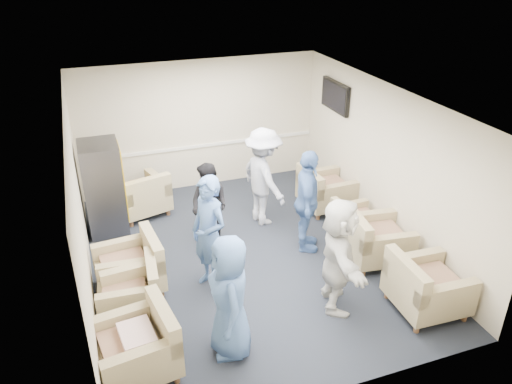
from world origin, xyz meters
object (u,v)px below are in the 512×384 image
object	(u,v)px
armchair_left_mid	(133,292)
person_mid_right	(307,202)
armchair_right_near	(424,288)
person_back_right	(263,177)
armchair_right_midnear	(374,241)
person_back_left	(209,205)
armchair_corner	(142,197)
person_front_left	(230,297)
person_mid_left	(209,234)
armchair_left_near	(140,347)
person_front_right	(338,255)
armchair_left_far	(133,268)
armchair_right_far	(324,191)
armchair_right_midfar	(356,223)
vending_machine	(104,188)

from	to	relation	value
armchair_left_mid	person_mid_right	distance (m)	3.12
armchair_right_near	person_back_right	xyz separation A→B (m)	(-1.25, 3.14, 0.54)
armchair_right_midnear	person_back_left	distance (m)	2.80
armchair_corner	person_front_left	bearing A→B (deg)	82.12
person_front_left	person_mid_left	size ratio (longest dim) A/B	0.92
person_front_left	armchair_right_midnear	bearing A→B (deg)	119.09
armchair_left_near	person_front_right	distance (m)	2.88
person_front_left	person_front_right	bearing A→B (deg)	108.47
armchair_left_mid	person_mid_left	bearing A→B (deg)	103.97
armchair_left_near	person_back_left	xyz separation A→B (m)	(1.56, 2.56, 0.37)
armchair_left_mid	armchair_right_near	bearing A→B (deg)	74.98
armchair_left_mid	person_front_left	xyz separation A→B (m)	(1.08, -1.19, 0.51)
armchair_corner	person_back_left	size ratio (longest dim) A/B	0.77
armchair_left_far	person_mid_right	size ratio (longest dim) A/B	0.56
armchair_left_mid	armchair_right_far	bearing A→B (deg)	119.91
person_front_right	armchair_right_far	bearing A→B (deg)	-4.51
armchair_right_midfar	person_back_left	xyz separation A→B (m)	(-2.45, 0.73, 0.44)
armchair_right_midfar	armchair_corner	size ratio (longest dim) A/B	0.69
armchair_left_mid	person_mid_left	distance (m)	1.34
person_back_right	armchair_right_midnear	bearing A→B (deg)	-157.05
armchair_right_near	person_front_right	world-z (taller)	person_front_right
armchair_right_midfar	person_mid_left	xyz separation A→B (m)	(-2.76, -0.47, 0.62)
person_back_left	person_mid_right	world-z (taller)	person_mid_right
armchair_right_near	person_mid_left	size ratio (longest dim) A/B	0.53
person_mid_left	person_back_right	world-z (taller)	person_back_right
armchair_right_midnear	armchair_corner	distance (m)	4.41
armchair_left_mid	armchair_corner	bearing A→B (deg)	173.70
armchair_left_near	person_front_left	distance (m)	1.23
armchair_right_near	armchair_corner	distance (m)	5.37
armchair_right_far	person_back_right	bearing A→B (deg)	92.01
armchair_right_midfar	person_front_left	bearing A→B (deg)	119.29
person_front_right	person_mid_right	bearing A→B (deg)	10.30
armchair_left_near	armchair_corner	distance (m)	4.04
armchair_right_midfar	person_front_right	distance (m)	2.00
armchair_left_mid	person_back_right	world-z (taller)	person_back_right
person_mid_left	person_mid_right	world-z (taller)	person_mid_left
armchair_right_midfar	person_front_right	bearing A→B (deg)	138.05
armchair_left_mid	armchair_right_far	xyz separation A→B (m)	(3.93, 1.89, 0.03)
armchair_left_near	armchair_right_midnear	bearing A→B (deg)	97.68
person_mid_left	person_mid_right	xyz separation A→B (m)	(1.80, 0.48, -0.02)
armchair_left_far	armchair_right_midfar	size ratio (longest dim) A/B	1.25
vending_machine	person_back_right	size ratio (longest dim) A/B	0.91
armchair_left_near	armchair_left_mid	world-z (taller)	armchair_left_near
armchair_right_midnear	person_front_left	bearing A→B (deg)	119.96
armchair_left_mid	person_front_right	distance (m)	2.93
person_front_left	person_mid_right	xyz separation A→B (m)	(1.91, 1.88, 0.05)
person_back_right	person_front_right	world-z (taller)	person_back_right
armchair_left_near	armchair_right_near	xyz separation A→B (m)	(3.93, -0.20, 0.01)
armchair_right_far	person_mid_right	distance (m)	1.62
armchair_right_near	vending_machine	size ratio (longest dim) A/B	0.58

